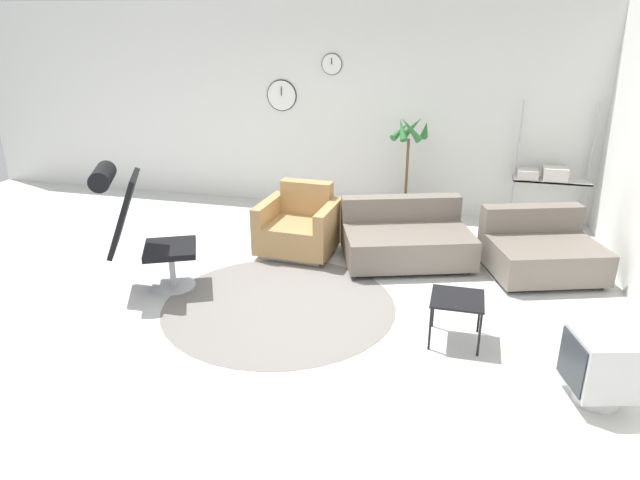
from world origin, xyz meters
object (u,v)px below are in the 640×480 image
(crt_television, at_px, (601,366))
(couch_second, at_px, (541,252))
(lounge_chair, at_px, (135,219))
(potted_plant, at_px, (407,185))
(side_table, at_px, (457,302))
(couch_low, at_px, (406,240))
(armchair_red, at_px, (300,228))
(shelf_unit, at_px, (548,176))

(crt_television, bearing_deg, couch_second, -10.87)
(lounge_chair, height_order, potted_plant, potted_plant)
(side_table, relative_size, crt_television, 0.80)
(couch_second, height_order, crt_television, couch_second)
(couch_second, bearing_deg, side_table, 44.29)
(couch_second, distance_m, crt_television, 2.24)
(lounge_chair, height_order, side_table, lounge_chair)
(crt_television, xyz_separation_m, potted_plant, (-1.78, 3.56, 0.21))
(side_table, height_order, crt_television, crt_television)
(lounge_chair, relative_size, side_table, 2.97)
(couch_second, xyz_separation_m, crt_television, (0.19, -2.23, 0.05))
(couch_low, height_order, potted_plant, potted_plant)
(side_table, bearing_deg, crt_television, -30.01)
(armchair_red, relative_size, potted_plant, 0.62)
(crt_television, xyz_separation_m, shelf_unit, (-0.02, 3.80, 0.40))
(potted_plant, height_order, shelf_unit, shelf_unit)
(potted_plant, bearing_deg, shelf_unit, 7.67)
(armchair_red, bearing_deg, crt_television, 145.84)
(side_table, distance_m, crt_television, 1.17)
(side_table, relative_size, potted_plant, 0.30)
(lounge_chair, bearing_deg, couch_low, 93.78)
(lounge_chair, xyz_separation_m, couch_low, (2.48, 1.41, -0.51))
(couch_second, relative_size, shelf_unit, 0.83)
(side_table, xyz_separation_m, shelf_unit, (1.00, 3.21, 0.32))
(side_table, bearing_deg, armchair_red, 139.07)
(lounge_chair, xyz_separation_m, side_table, (3.09, -0.22, -0.39))
(armchair_red, height_order, shelf_unit, shelf_unit)
(couch_second, xyz_separation_m, side_table, (-0.82, -1.64, 0.12))
(shelf_unit, bearing_deg, lounge_chair, -143.82)
(couch_second, bearing_deg, couch_low, -18.72)
(lounge_chair, xyz_separation_m, crt_television, (4.11, -0.81, -0.46))
(lounge_chair, height_order, couch_second, lounge_chair)
(couch_low, xyz_separation_m, shelf_unit, (1.61, 1.58, 0.45))
(lounge_chair, relative_size, couch_low, 0.80)
(couch_second, bearing_deg, armchair_red, -18.05)
(armchair_red, height_order, potted_plant, potted_plant)
(couch_low, xyz_separation_m, crt_television, (1.62, -2.22, 0.05))
(armchair_red, xyz_separation_m, couch_second, (2.66, 0.05, -0.05))
(lounge_chair, height_order, crt_television, lounge_chair)
(lounge_chair, height_order, shelf_unit, shelf_unit)
(lounge_chair, relative_size, shelf_unit, 0.80)
(shelf_unit, bearing_deg, side_table, -107.26)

